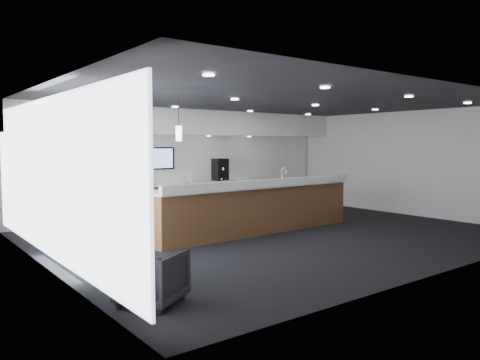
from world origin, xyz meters
TOP-DOWN VIEW (x-y plane):
  - ground at (0.00, 0.00)m, footprint 10.00×10.00m
  - ceiling at (0.00, 0.00)m, footprint 10.00×8.00m
  - back_wall at (0.00, 4.00)m, footprint 10.00×0.02m
  - left_wall at (-5.00, 0.00)m, footprint 0.02×8.00m
  - right_wall at (5.00, 0.00)m, footprint 0.02×8.00m
  - soffit_bulkhead at (0.00, 3.55)m, footprint 10.00×0.90m
  - alcove_panel at (0.00, 3.97)m, footprint 9.80×0.06m
  - window_blinds_wall at (-4.96, 0.00)m, footprint 0.04×7.36m
  - back_credenza at (-0.00, 3.64)m, footprint 5.06×0.66m
  - wall_tv at (-1.00, 3.91)m, footprint 1.05×0.08m
  - pendant_left at (-2.40, 0.80)m, footprint 0.12×0.12m
  - pendant_right at (-3.10, 0.80)m, footprint 0.12×0.12m
  - ceiling_can_lights at (0.00, 0.00)m, footprint 7.00×5.00m
  - service_counter at (-0.26, 0.43)m, footprint 5.51×1.09m
  - coffee_machine at (1.01, 3.71)m, footprint 0.41×0.52m
  - info_sign_left at (-0.19, 3.53)m, footprint 0.17×0.06m
  - info_sign_right at (1.28, 3.51)m, footprint 0.20×0.03m
  - armchair at (-4.40, -2.52)m, footprint 1.04×1.04m
  - lounge_guest at (-4.16, -1.51)m, footprint 0.68×0.77m
  - cup_0 at (1.90, 3.54)m, footprint 0.09×0.09m
  - cup_1 at (1.76, 3.54)m, footprint 0.12×0.12m
  - cup_2 at (1.62, 3.54)m, footprint 0.11×0.11m
  - cup_3 at (1.48, 3.54)m, footprint 0.11×0.11m
  - cup_4 at (1.34, 3.54)m, footprint 0.12×0.12m
  - cup_5 at (1.20, 3.54)m, footprint 0.10×0.10m
  - cup_6 at (1.06, 3.54)m, footprint 0.12×0.12m
  - cup_7 at (0.92, 3.54)m, footprint 0.10×0.10m

SIDE VIEW (x-z plane):
  - ground at x=0.00m, z-range 0.00..0.00m
  - armchair at x=-4.40m, z-range 0.00..0.70m
  - back_credenza at x=0.00m, z-range 0.00..0.95m
  - service_counter at x=-0.26m, z-range -0.17..1.32m
  - lounge_guest at x=-4.16m, z-range 0.00..1.77m
  - cup_0 at x=1.90m, z-range 0.95..1.03m
  - cup_1 at x=1.76m, z-range 0.95..1.03m
  - cup_2 at x=1.62m, z-range 0.95..1.03m
  - cup_3 at x=1.48m, z-range 0.95..1.03m
  - cup_4 at x=1.34m, z-range 0.95..1.03m
  - cup_5 at x=1.20m, z-range 0.95..1.03m
  - cup_6 at x=1.06m, z-range 0.95..1.03m
  - cup_7 at x=0.92m, z-range 0.95..1.03m
  - info_sign_left at x=-0.19m, z-range 0.95..1.19m
  - info_sign_right at x=1.28m, z-range 0.95..1.21m
  - coffee_machine at x=1.01m, z-range 0.95..1.61m
  - back_wall at x=0.00m, z-range 0.00..3.00m
  - left_wall at x=-5.00m, z-range 0.00..3.00m
  - right_wall at x=5.00m, z-range 0.00..3.00m
  - window_blinds_wall at x=-4.96m, z-range 0.23..2.77m
  - alcove_panel at x=0.00m, z-range 0.90..2.30m
  - wall_tv at x=-1.00m, z-range 1.34..1.96m
  - pendant_left at x=-2.40m, z-range 2.10..2.40m
  - pendant_right at x=-3.10m, z-range 2.10..2.40m
  - soffit_bulkhead at x=0.00m, z-range 2.30..3.00m
  - ceiling_can_lights at x=0.00m, z-range 2.96..2.98m
  - ceiling at x=0.00m, z-range 2.99..3.01m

